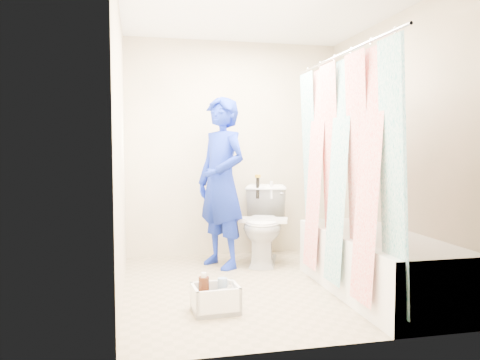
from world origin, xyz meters
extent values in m
plane|color=tan|center=(0.00, 0.00, 0.00)|extent=(2.60, 2.60, 0.00)
cube|color=white|center=(0.00, 0.00, 2.40)|extent=(2.40, 2.60, 0.02)
cube|color=beige|center=(0.00, 1.30, 1.20)|extent=(2.40, 0.02, 2.40)
cube|color=beige|center=(0.00, -1.30, 1.20)|extent=(2.40, 0.02, 2.40)
cube|color=beige|center=(-1.20, 0.00, 1.20)|extent=(0.02, 2.60, 2.40)
cube|color=beige|center=(1.20, 0.00, 1.20)|extent=(0.02, 2.60, 2.40)
cube|color=white|center=(0.85, -0.43, 0.25)|extent=(0.70, 1.75, 0.50)
cube|color=white|center=(0.85, -0.43, 0.46)|extent=(0.58, 1.63, 0.06)
cylinder|color=silver|center=(0.52, -0.43, 1.95)|extent=(0.02, 1.90, 0.02)
cube|color=white|center=(0.52, -0.43, 1.02)|extent=(0.06, 1.75, 1.80)
imported|color=white|center=(0.23, 0.81, 0.40)|extent=(0.69, 0.90, 0.81)
cube|color=white|center=(0.18, 0.69, 0.47)|extent=(0.54, 0.37, 0.04)
cylinder|color=black|center=(0.22, 1.04, 0.77)|extent=(0.04, 0.04, 0.24)
cylinder|color=gold|center=(0.22, 1.04, 0.90)|extent=(0.06, 0.06, 0.03)
cylinder|color=white|center=(0.36, 0.99, 0.75)|extent=(0.03, 0.03, 0.19)
imported|color=#1014A9|center=(-0.24, 0.74, 0.86)|extent=(0.67, 0.75, 1.72)
cube|color=white|center=(-0.52, -0.56, 0.02)|extent=(0.35, 0.29, 0.03)
cube|color=white|center=(-0.68, -0.57, 0.10)|extent=(0.04, 0.27, 0.20)
cube|color=white|center=(-0.36, -0.55, 0.10)|extent=(0.04, 0.27, 0.20)
cube|color=white|center=(-0.51, -0.68, 0.10)|extent=(0.34, 0.04, 0.20)
cube|color=white|center=(-0.53, -0.44, 0.10)|extent=(0.34, 0.04, 0.20)
cylinder|color=#421D0D|center=(-0.60, -0.52, 0.15)|extent=(0.08, 0.08, 0.22)
cylinder|color=white|center=(-0.46, -0.50, 0.13)|extent=(0.07, 0.07, 0.20)
cylinder|color=#FEE9C7|center=(-0.49, -0.61, 0.11)|extent=(0.05, 0.05, 0.15)
cylinder|color=#421D0D|center=(-0.59, -0.63, 0.07)|extent=(0.07, 0.07, 0.07)
cylinder|color=gold|center=(-0.59, -0.63, 0.11)|extent=(0.07, 0.07, 0.01)
imported|color=white|center=(-0.42, -0.60, 0.14)|extent=(0.13, 0.13, 0.21)
camera|label=1|loc=(-1.07, -3.90, 1.22)|focal=35.00mm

